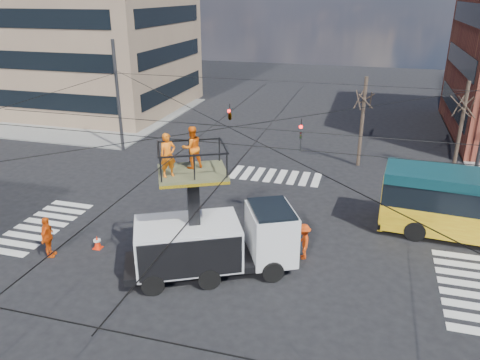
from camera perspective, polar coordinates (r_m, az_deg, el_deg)
name	(u,v)px	position (r m, az deg, el deg)	size (l,w,h in m)	color
ground	(230,254)	(21.39, -1.19, -8.99)	(120.00, 120.00, 0.00)	black
sidewalk_nw	(86,114)	(47.97, -18.30, 7.70)	(18.00, 18.00, 0.12)	slate
crosswalks	(230,254)	(21.38, -1.19, -8.96)	(22.40, 22.40, 0.02)	silver
overhead_network	(231,162)	(19.91, -1.15, 2.27)	(24.24, 24.24, 8.00)	#2D2D30
tree_a	(364,98)	(31.67, 14.94, 9.64)	(2.00, 2.00, 6.00)	#382B21
tree_b	(465,104)	(32.16, 25.75, 8.39)	(2.00, 2.00, 6.00)	#382B21
utility_truck	(214,228)	(19.19, -3.14, -5.83)	(7.29, 5.19, 6.27)	black
traffic_cone	(97,242)	(22.63, -17.01, -7.25)	(0.36, 0.36, 0.63)	#FF2A0A
worker_ground	(48,237)	(22.43, -22.41, -6.46)	(1.12, 0.46, 1.90)	#EB560E
flagger	(304,242)	(20.86, 7.75, -7.45)	(1.07, 0.61, 1.65)	#F2450F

